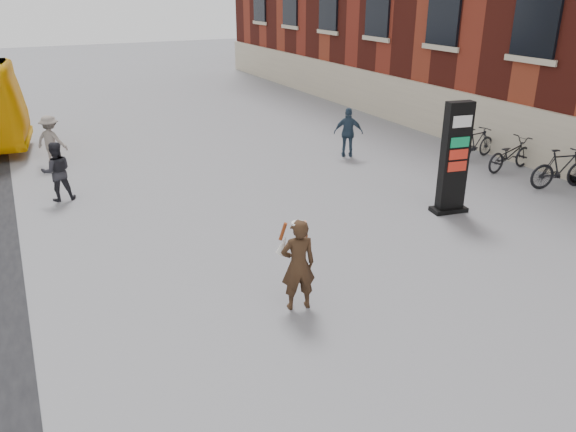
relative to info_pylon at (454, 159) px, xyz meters
name	(u,v)px	position (x,y,z in m)	size (l,w,h in m)	color
ground	(316,280)	(-4.66, -1.62, -1.37)	(100.00, 100.00, 0.00)	#9E9EA3
info_pylon	(454,159)	(0.00, 0.00, 0.00)	(0.93, 0.57, 2.74)	black
woman	(298,263)	(-5.42, -2.32, -0.52)	(0.70, 0.66, 1.66)	#342414
pedestrian_a	(57,172)	(-8.55, 5.16, -0.59)	(0.75, 0.59, 1.55)	#27272D
pedestrian_b	(51,141)	(-8.39, 8.52, -0.58)	(1.01, 0.58, 1.56)	gray
pedestrian_c	(348,133)	(0.34, 5.26, -0.57)	(0.93, 0.39, 1.59)	#2B3F53
bike_5	(562,168)	(3.94, 0.01, -0.81)	(0.53, 1.86, 1.12)	black
bike_6	(510,154)	(3.94, 1.84, -0.87)	(0.66, 1.89, 0.99)	black
bike_7	(476,143)	(3.94, 3.24, -0.86)	(0.47, 1.67, 1.01)	black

